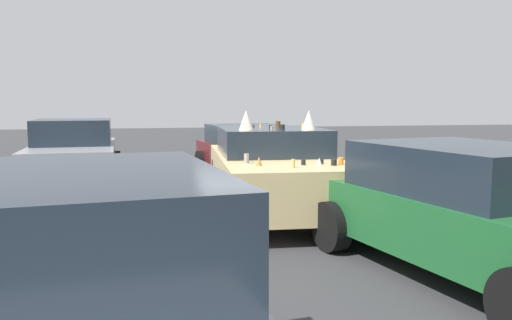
% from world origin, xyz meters
% --- Properties ---
extents(ground_plane, '(60.00, 60.00, 0.00)m').
position_xyz_m(ground_plane, '(0.00, 0.00, 0.00)').
color(ground_plane, '#38383A').
extents(art_car_decorated, '(4.42, 2.30, 1.71)m').
position_xyz_m(art_car_decorated, '(0.04, -0.00, 0.72)').
color(art_car_decorated, '#D8BC7F').
rests_on(art_car_decorated, ground).
extents(parked_sedan_behind_left, '(4.69, 2.68, 1.39)m').
position_xyz_m(parked_sedan_behind_left, '(-3.40, -1.33, 0.70)').
color(parked_sedan_behind_left, '#1E602D').
rests_on(parked_sedan_behind_left, ground).
extents(parked_sedan_behind_right, '(4.26, 2.30, 1.33)m').
position_xyz_m(parked_sedan_behind_right, '(3.13, -0.24, 0.69)').
color(parked_sedan_behind_right, '#5B1419').
rests_on(parked_sedan_behind_right, ground).
extents(parked_sedan_near_right, '(4.22, 2.38, 1.50)m').
position_xyz_m(parked_sedan_near_right, '(-5.28, 2.53, 0.73)').
color(parked_sedan_near_right, silver).
rests_on(parked_sedan_near_right, ground).
extents(parked_sedan_far_right, '(4.21, 2.16, 1.47)m').
position_xyz_m(parked_sedan_far_right, '(3.68, 3.64, 0.72)').
color(parked_sedan_far_right, gray).
rests_on(parked_sedan_far_right, ground).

